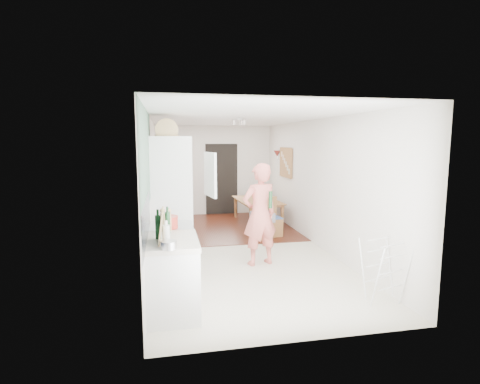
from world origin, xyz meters
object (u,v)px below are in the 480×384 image
object	(u,v)px
person	(260,205)
dining_chair	(272,217)
stool	(263,230)
drying_rack	(384,271)
dining_table	(259,213)

from	to	relation	value
person	dining_chair	size ratio (longest dim) A/B	2.37
stool	drying_rack	xyz separation A→B (m)	(0.73, -3.33, 0.21)
dining_chair	drying_rack	size ratio (longest dim) A/B	1.04
dining_table	stool	world-z (taller)	dining_table
dining_table	drying_rack	size ratio (longest dim) A/B	1.76
drying_rack	dining_table	bearing A→B (deg)	77.61
person	stool	xyz separation A→B (m)	(0.47, 1.55, -0.81)
dining_chair	stool	distance (m)	0.41
dining_chair	stool	xyz separation A→B (m)	(-0.26, -0.22, -0.23)
drying_rack	person	bearing A→B (deg)	106.81
drying_rack	dining_chair	bearing A→B (deg)	80.16
person	dining_table	xyz separation A→B (m)	(0.78, 3.16, -0.76)
person	drying_rack	xyz separation A→B (m)	(1.20, -1.78, -0.60)
dining_chair	drying_rack	distance (m)	3.58
dining_table	stool	xyz separation A→B (m)	(-0.30, -1.60, -0.05)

